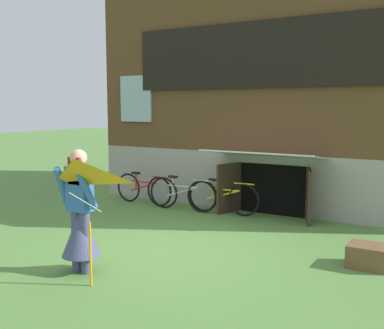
{
  "coord_description": "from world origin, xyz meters",
  "views": [
    {
      "loc": [
        4.0,
        -6.04,
        2.25
      ],
      "look_at": [
        0.07,
        0.57,
        1.28
      ],
      "focal_mm": 43.41,
      "sensor_mm": 36.0,
      "label": 1
    }
  ],
  "objects_px": {
    "person": "(80,221)",
    "bicycle_red": "(144,189)",
    "wooden_crate": "(368,256)",
    "bicycle_yellow": "(223,197)",
    "bicycle_silver": "(182,194)",
    "kite": "(75,190)"
  },
  "relations": [
    {
      "from": "person",
      "to": "bicycle_red",
      "type": "distance_m",
      "value": 4.5
    },
    {
      "from": "person",
      "to": "wooden_crate",
      "type": "relative_size",
      "value": 3.14
    },
    {
      "from": "bicycle_yellow",
      "to": "bicycle_silver",
      "type": "distance_m",
      "value": 0.93
    },
    {
      "from": "bicycle_silver",
      "to": "wooden_crate",
      "type": "distance_m",
      "value": 4.5
    },
    {
      "from": "kite",
      "to": "bicycle_yellow",
      "type": "distance_m",
      "value": 4.71
    },
    {
      "from": "bicycle_silver",
      "to": "bicycle_red",
      "type": "xyz_separation_m",
      "value": [
        -1.12,
        0.11,
        -0.01
      ]
    },
    {
      "from": "person",
      "to": "bicycle_yellow",
      "type": "distance_m",
      "value": 4.1
    },
    {
      "from": "bicycle_silver",
      "to": "wooden_crate",
      "type": "relative_size",
      "value": 3.04
    },
    {
      "from": "person",
      "to": "wooden_crate",
      "type": "bearing_deg",
      "value": 45.75
    },
    {
      "from": "bicycle_yellow",
      "to": "wooden_crate",
      "type": "bearing_deg",
      "value": -33.69
    },
    {
      "from": "person",
      "to": "bicycle_yellow",
      "type": "relative_size",
      "value": 1.05
    },
    {
      "from": "wooden_crate",
      "to": "bicycle_red",
      "type": "bearing_deg",
      "value": 160.78
    },
    {
      "from": "person",
      "to": "kite",
      "type": "distance_m",
      "value": 0.88
    },
    {
      "from": "wooden_crate",
      "to": "bicycle_yellow",
      "type": "bearing_deg",
      "value": 149.77
    },
    {
      "from": "person",
      "to": "bicycle_yellow",
      "type": "bearing_deg",
      "value": 101.0
    },
    {
      "from": "kite",
      "to": "bicycle_yellow",
      "type": "relative_size",
      "value": 0.93
    },
    {
      "from": "bicycle_silver",
      "to": "kite",
      "type": "bearing_deg",
      "value": -77.44
    },
    {
      "from": "person",
      "to": "bicycle_silver",
      "type": "height_order",
      "value": "person"
    },
    {
      "from": "bicycle_red",
      "to": "wooden_crate",
      "type": "height_order",
      "value": "bicycle_red"
    },
    {
      "from": "wooden_crate",
      "to": "person",
      "type": "bearing_deg",
      "value": -146.48
    },
    {
      "from": "bicycle_yellow",
      "to": "bicycle_red",
      "type": "relative_size",
      "value": 1.0
    },
    {
      "from": "kite",
      "to": "bicycle_yellow",
      "type": "xyz_separation_m",
      "value": [
        -0.36,
        4.6,
        -0.91
      ]
    }
  ]
}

